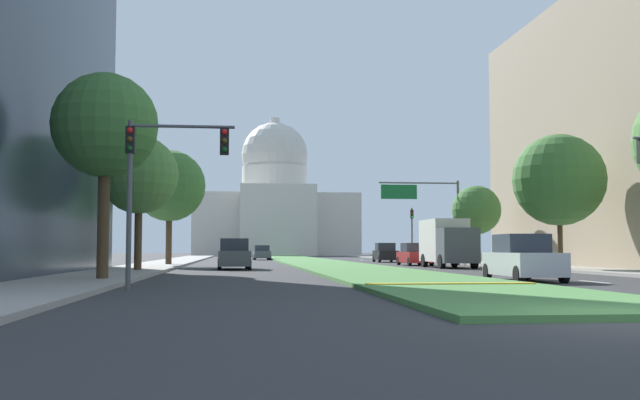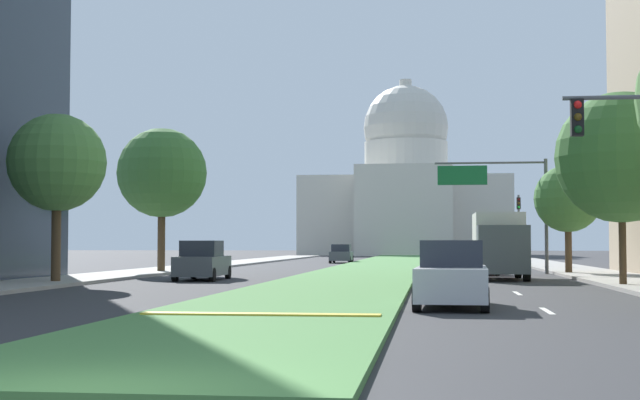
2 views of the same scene
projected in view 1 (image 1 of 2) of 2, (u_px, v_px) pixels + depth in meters
ground_plane at (304, 261)px, 75.19m from camera, size 277.68×277.68×0.00m
grass_median at (310, 261)px, 68.93m from camera, size 5.99×113.59×0.14m
median_curb_nose at (451, 283)px, 23.29m from camera, size 5.39×0.50×0.04m
lane_dashes_right at (425, 266)px, 53.30m from camera, size 0.16×56.01×0.01m
sidewalk_left at (168, 263)px, 61.31m from camera, size 4.00×113.59×0.15m
sidewalk_right at (461, 262)px, 64.04m from camera, size 4.00×113.59×0.15m
capitol_building at (275, 208)px, 137.59m from camera, size 29.42×24.99×25.81m
traffic_light_near_left at (158, 166)px, 22.84m from camera, size 3.34×0.35×5.20m
traffic_light_far_right at (412, 227)px, 71.48m from camera, size 0.28×0.35×5.20m
overhead_guide_sign at (428, 204)px, 56.90m from camera, size 6.32×0.20×6.50m
street_tree_left_near at (105, 127)px, 27.90m from camera, size 3.97×3.97×7.89m
street_tree_left_mid at (139, 175)px, 39.04m from camera, size 4.13×4.13×7.21m
street_tree_right_mid at (559, 180)px, 41.49m from camera, size 5.14×5.14×7.67m
street_tree_left_far at (170, 186)px, 53.31m from camera, size 5.15×5.15×8.36m
street_tree_right_far at (476, 210)px, 55.88m from camera, size 3.69×3.69×6.01m
sedan_lead_stopped at (523, 259)px, 28.81m from camera, size 2.08×4.73×1.82m
sedan_midblock at (234, 255)px, 44.55m from camera, size 2.06×4.64×1.86m
sedan_distant at (414, 255)px, 55.36m from camera, size 1.86×4.55×1.68m
sedan_far_horizon at (385, 253)px, 68.73m from camera, size 2.05×4.50×1.78m
sedan_very_far at (262, 253)px, 82.33m from camera, size 1.95×4.68×1.63m
box_truck_delivery at (447, 242)px, 48.75m from camera, size 2.40×6.40×3.20m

